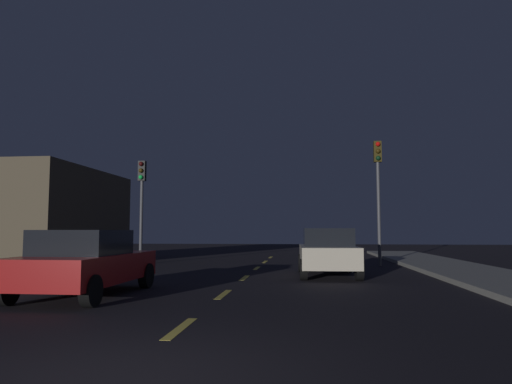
{
  "coord_description": "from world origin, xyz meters",
  "views": [
    {
      "loc": [
        1.91,
        -4.49,
        1.5
      ],
      "look_at": [
        0.07,
        13.03,
        2.96
      ],
      "focal_mm": 32.51,
      "sensor_mm": 36.0,
      "label": 1
    }
  ],
  "objects": [
    {
      "name": "ground_plane",
      "position": [
        0.0,
        7.0,
        0.0
      ],
      "size": [
        80.0,
        80.0,
        0.0
      ],
      "primitive_type": "plane",
      "color": "black"
    },
    {
      "name": "car_adjacent_lane",
      "position": [
        -3.12,
        5.79,
        0.77
      ],
      "size": [
        2.01,
        4.23,
        1.51
      ],
      "color": "#B21919",
      "rests_on": "ground_plane"
    },
    {
      "name": "lane_stripe_third",
      "position": [
        0.0,
        6.4,
        0.0
      ],
      "size": [
        0.16,
        1.6,
        0.01
      ],
      "primitive_type": "cube",
      "color": "#EACC4C",
      "rests_on": "ground_plane"
    },
    {
      "name": "storefront_left",
      "position": [
        -10.23,
        16.77,
        2.21
      ],
      "size": [
        4.47,
        8.47,
        4.42
      ],
      "primitive_type": "cube",
      "color": "brown",
      "rests_on": "ground_plane"
    },
    {
      "name": "lane_stripe_sixth",
      "position": [
        0.0,
        17.8,
        0.0
      ],
      "size": [
        0.16,
        1.6,
        0.01
      ],
      "primitive_type": "cube",
      "color": "#EACC4C",
      "rests_on": "ground_plane"
    },
    {
      "name": "lane_stripe_fourth",
      "position": [
        0.0,
        10.2,
        0.0
      ],
      "size": [
        0.16,
        1.6,
        0.01
      ],
      "primitive_type": "cube",
      "color": "#EACC4C",
      "rests_on": "ground_plane"
    },
    {
      "name": "car_stopped_ahead",
      "position": [
        2.66,
        11.12,
        0.79
      ],
      "size": [
        1.98,
        3.97,
        1.57
      ],
      "color": "beige",
      "rests_on": "ground_plane"
    },
    {
      "name": "traffic_signal_left",
      "position": [
        -5.35,
        15.53,
        3.25
      ],
      "size": [
        0.32,
        0.38,
        4.62
      ],
      "color": "#4C4C51",
      "rests_on": "ground_plane"
    },
    {
      "name": "traffic_signal_right",
      "position": [
        5.04,
        15.53,
        3.7
      ],
      "size": [
        0.32,
        0.38,
        5.31
      ],
      "color": "#4C4C51",
      "rests_on": "ground_plane"
    },
    {
      "name": "lane_stripe_fifth",
      "position": [
        0.0,
        14.0,
        0.0
      ],
      "size": [
        0.16,
        1.6,
        0.01
      ],
      "primitive_type": "cube",
      "color": "#EACC4C",
      "rests_on": "ground_plane"
    },
    {
      "name": "lane_stripe_seventh",
      "position": [
        0.0,
        21.6,
        0.0
      ],
      "size": [
        0.16,
        1.6,
        0.01
      ],
      "primitive_type": "cube",
      "color": "#EACC4C",
      "rests_on": "ground_plane"
    },
    {
      "name": "lane_stripe_second",
      "position": [
        0.0,
        2.6,
        0.0
      ],
      "size": [
        0.16,
        1.6,
        0.01
      ],
      "primitive_type": "cube",
      "color": "#EACC4C",
      "rests_on": "ground_plane"
    }
  ]
}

